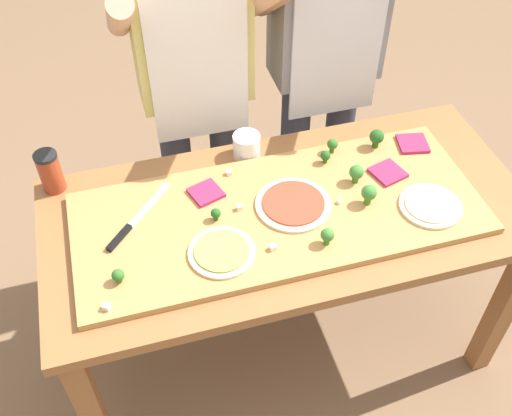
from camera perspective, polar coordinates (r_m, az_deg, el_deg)
ground_plane at (r=2.58m, az=2.41°, el=-12.43°), size 8.00×8.00×0.00m
prep_table at (r=2.04m, az=2.98°, el=-2.39°), size 1.59×0.75×0.79m
cutting_board at (r=1.92m, az=2.21°, el=-0.50°), size 1.31×0.53×0.02m
chefs_knife at (r=1.91m, az=-11.82°, el=-1.56°), size 0.24×0.25×0.02m
pizza_whole_tomato_red at (r=1.93m, az=3.57°, el=0.38°), size 0.25×0.25×0.02m
pizza_whole_pesto_green at (r=1.79m, az=-3.28°, el=-4.19°), size 0.20×0.20×0.02m
pizza_whole_cheese_artichoke at (r=2.00m, az=16.29°, el=0.23°), size 0.20×0.20×0.02m
pizza_slice_near_right at (r=2.08m, az=12.43°, el=3.31°), size 0.12×0.12×0.01m
pizza_slice_near_left at (r=2.22m, az=14.69°, el=5.96°), size 0.12×0.12×0.01m
pizza_slice_far_right at (r=1.97m, az=-4.79°, el=1.46°), size 0.12×0.12×0.01m
broccoli_floret_center_right at (r=1.75m, az=-12.99°, el=-6.28°), size 0.04×0.04×0.05m
broccoli_floret_back_mid at (r=2.08m, az=6.63°, el=4.93°), size 0.04×0.04×0.05m
broccoli_floret_front_right at (r=1.94m, az=10.70°, el=1.38°), size 0.05×0.05×0.07m
broccoli_floret_center_left at (r=1.81m, az=6.81°, el=-2.61°), size 0.04×0.04×0.06m
broccoli_floret_back_right at (r=2.16m, az=11.41°, el=6.62°), size 0.05×0.05×0.07m
broccoli_floret_front_left at (r=2.12m, az=7.29°, el=6.01°), size 0.04×0.04×0.06m
broccoli_floret_front_mid at (r=2.01m, az=9.53°, el=3.34°), size 0.05×0.05×0.07m
broccoli_floret_back_left at (r=1.87m, az=-3.85°, el=-0.54°), size 0.03×0.03×0.04m
cheese_crumble_a at (r=1.91m, az=-1.62°, el=0.04°), size 0.02×0.02×0.02m
cheese_crumble_b at (r=1.72m, az=-14.05°, el=-9.11°), size 0.03×0.03×0.02m
cheese_crumble_c at (r=1.95m, az=7.95°, el=0.61°), size 0.02×0.02×0.01m
cheese_crumble_d at (r=2.03m, az=-2.61°, el=3.39°), size 0.02×0.02×0.02m
cheese_crumble_e at (r=1.80m, az=1.61°, el=-3.77°), size 0.02×0.02×0.02m
flour_cup at (r=2.12m, az=-0.90°, el=5.85°), size 0.10×0.10×0.09m
sauce_jar at (r=2.08m, az=-19.01°, el=3.29°), size 0.08×0.08×0.15m
cook_left at (r=2.21m, az=-5.88°, el=12.77°), size 0.54×0.39×1.67m
cook_right at (r=2.33m, az=6.66°, el=14.60°), size 0.54×0.39×1.67m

